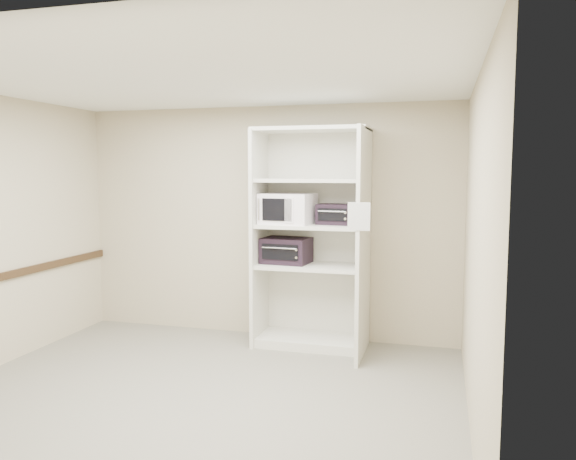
% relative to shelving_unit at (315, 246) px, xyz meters
% --- Properties ---
extents(floor, '(4.50, 4.00, 0.01)m').
position_rel_shelving_unit_xyz_m(floor, '(-0.67, -1.70, -1.13)').
color(floor, slate).
rests_on(floor, ground).
extents(ceiling, '(4.50, 4.00, 0.01)m').
position_rel_shelving_unit_xyz_m(ceiling, '(-0.67, -1.70, 1.57)').
color(ceiling, white).
extents(wall_back, '(4.50, 0.02, 2.70)m').
position_rel_shelving_unit_xyz_m(wall_back, '(-0.67, 0.30, 0.22)').
color(wall_back, tan).
rests_on(wall_back, ground).
extents(wall_front, '(4.50, 0.02, 2.70)m').
position_rel_shelving_unit_xyz_m(wall_front, '(-0.67, -3.70, 0.22)').
color(wall_front, tan).
rests_on(wall_front, ground).
extents(wall_right, '(0.02, 4.00, 2.70)m').
position_rel_shelving_unit_xyz_m(wall_right, '(1.58, -1.70, 0.22)').
color(wall_right, tan).
rests_on(wall_right, ground).
extents(shelving_unit, '(1.24, 0.92, 2.42)m').
position_rel_shelving_unit_xyz_m(shelving_unit, '(0.00, 0.00, 0.00)').
color(shelving_unit, silver).
rests_on(shelving_unit, floor).
extents(microwave, '(0.61, 0.49, 0.34)m').
position_rel_shelving_unit_xyz_m(microwave, '(-0.31, -0.02, 0.41)').
color(microwave, white).
rests_on(microwave, shelving_unit).
extents(toaster_oven_upper, '(0.42, 0.33, 0.22)m').
position_rel_shelving_unit_xyz_m(toaster_oven_upper, '(0.22, 0.04, 0.35)').
color(toaster_oven_upper, black).
rests_on(toaster_oven_upper, shelving_unit).
extents(toaster_oven_lower, '(0.55, 0.44, 0.29)m').
position_rel_shelving_unit_xyz_m(toaster_oven_lower, '(-0.34, 0.03, -0.07)').
color(toaster_oven_lower, black).
rests_on(toaster_oven_lower, shelving_unit).
extents(paper_sign, '(0.21, 0.02, 0.27)m').
position_rel_shelving_unit_xyz_m(paper_sign, '(0.57, -0.63, 0.38)').
color(paper_sign, white).
rests_on(paper_sign, shelving_unit).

